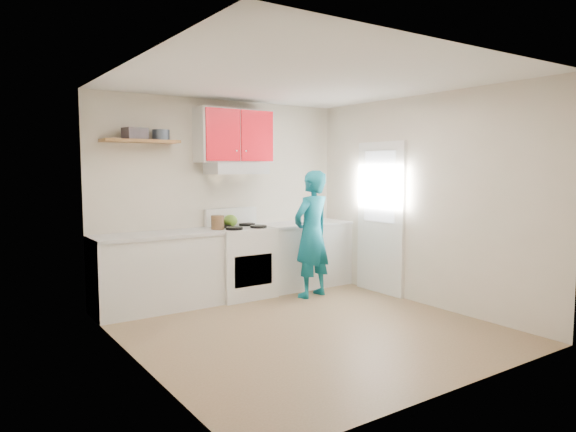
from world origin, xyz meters
TOP-DOWN VIEW (x-y plane):
  - floor at (0.00, 0.00)m, footprint 3.80×3.80m
  - ceiling at (0.00, 0.00)m, footprint 3.60×3.80m
  - back_wall at (0.00, 1.90)m, footprint 3.60×0.04m
  - front_wall at (0.00, -1.90)m, footprint 3.60×0.04m
  - left_wall at (-1.80, 0.00)m, footprint 0.04×3.80m
  - right_wall at (1.80, 0.00)m, footprint 0.04×3.80m
  - door at (1.78, 0.70)m, footprint 0.05×0.85m
  - door_glass at (1.75, 0.70)m, footprint 0.01×0.55m
  - counter_left at (-1.04, 1.60)m, footprint 1.52×0.60m
  - counter_right at (1.14, 1.60)m, footprint 1.32×0.60m
  - stove at (0.10, 1.57)m, footprint 0.76×0.65m
  - range_hood at (0.10, 1.68)m, footprint 0.76×0.44m
  - upper_cabinets at (0.10, 1.73)m, footprint 1.02×0.33m
  - shelf at (-1.15, 1.75)m, footprint 0.90×0.30m
  - books at (-1.23, 1.71)m, footprint 0.29×0.24m
  - tin at (-0.90, 1.75)m, footprint 0.25×0.25m
  - kettle at (0.03, 1.72)m, footprint 0.24×0.24m
  - crock at (-0.25, 1.55)m, footprint 0.22×0.22m
  - cutting_board at (1.00, 1.55)m, footprint 0.30×0.24m
  - silicone_mat at (1.47, 1.56)m, footprint 0.31×0.26m
  - person at (0.87, 1.04)m, footprint 0.68×0.52m

SIDE VIEW (x-z plane):
  - floor at x=0.00m, z-range 0.00..0.00m
  - counter_left at x=-1.04m, z-range 0.00..0.90m
  - counter_right at x=1.14m, z-range 0.00..0.90m
  - stove at x=0.10m, z-range 0.00..0.92m
  - person at x=0.87m, z-range 0.00..1.67m
  - silicone_mat at x=1.47m, z-range 0.90..0.91m
  - cutting_board at x=1.00m, z-range 0.90..0.92m
  - crock at x=-0.25m, z-range 0.90..1.10m
  - kettle at x=0.03m, z-range 0.92..1.08m
  - door at x=1.78m, z-range 0.00..2.05m
  - back_wall at x=0.00m, z-range 0.00..2.60m
  - front_wall at x=0.00m, z-range 0.00..2.60m
  - left_wall at x=-1.80m, z-range 0.00..2.60m
  - right_wall at x=1.80m, z-range 0.00..2.60m
  - door_glass at x=1.75m, z-range 0.98..1.92m
  - range_hood at x=0.10m, z-range 1.62..1.77m
  - shelf at x=-1.15m, z-range 2.00..2.04m
  - tin at x=-0.90m, z-range 2.04..2.16m
  - books at x=-1.23m, z-range 2.04..2.17m
  - upper_cabinets at x=0.10m, z-range 1.77..2.47m
  - ceiling at x=0.00m, z-range 2.58..2.62m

